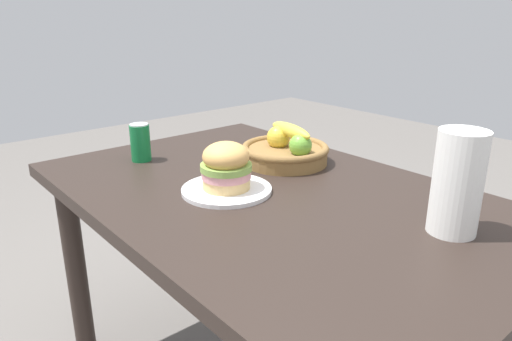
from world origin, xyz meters
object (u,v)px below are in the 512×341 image
(sandwich, at_px, (226,166))
(paper_towel_roll, at_px, (457,183))
(soda_can, at_px, (140,142))
(plate, at_px, (227,190))
(fruit_basket, at_px, (286,150))

(sandwich, relative_size, paper_towel_roll, 0.60)
(paper_towel_roll, bearing_deg, soda_can, -163.01)
(plate, distance_m, sandwich, 0.07)
(plate, height_order, sandwich, sandwich)
(plate, height_order, fruit_basket, fruit_basket)
(fruit_basket, bearing_deg, paper_towel_roll, -5.87)
(soda_can, bearing_deg, plate, 6.35)
(sandwich, height_order, fruit_basket, sandwich)
(sandwich, distance_m, fruit_basket, 0.32)
(plate, height_order, paper_towel_roll, paper_towel_roll)
(soda_can, relative_size, fruit_basket, 0.43)
(plate, distance_m, soda_can, 0.42)
(sandwich, bearing_deg, paper_towel_roll, 24.58)
(paper_towel_roll, bearing_deg, fruit_basket, 174.13)
(soda_can, bearing_deg, sandwich, 6.35)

